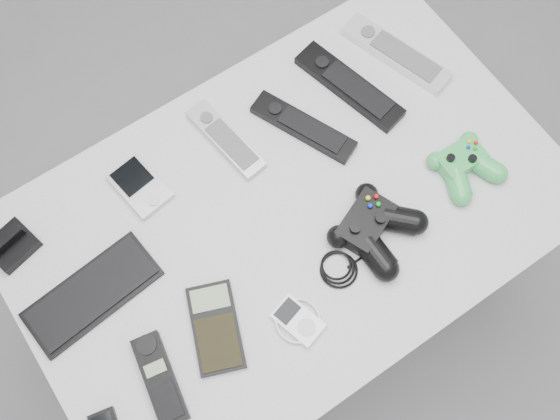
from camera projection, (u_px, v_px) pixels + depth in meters
floor at (269, 278)px, 1.89m from camera, size 3.50×3.50×0.00m
desk at (289, 224)px, 1.28m from camera, size 1.03×0.66×0.69m
pda_keyboard at (92, 294)px, 1.16m from camera, size 0.25×0.13×0.01m
dock_bracket at (10, 244)px, 1.18m from camera, size 0.10×0.09×0.04m
pda at (140, 186)px, 1.24m from camera, size 0.09×0.13×0.02m
remote_silver_a at (226, 139)px, 1.27m from camera, size 0.07×0.19×0.02m
remote_black_a at (303, 127)px, 1.28m from camera, size 0.13×0.22×0.02m
remote_black_b at (349, 86)px, 1.31m from camera, size 0.11×0.25×0.02m
remote_silver_b at (396, 53)px, 1.34m from camera, size 0.12×0.25×0.02m
cordless_handset at (160, 379)px, 1.11m from camera, size 0.08×0.16×0.02m
calculator at (216, 327)px, 1.14m from camera, size 0.13×0.18×0.02m
mp3_player at (298, 321)px, 1.15m from camera, size 0.10×0.11×0.02m
controller_black at (373, 227)px, 1.19m from camera, size 0.30×0.25×0.05m
controller_green at (464, 164)px, 1.24m from camera, size 0.13×0.14×0.04m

